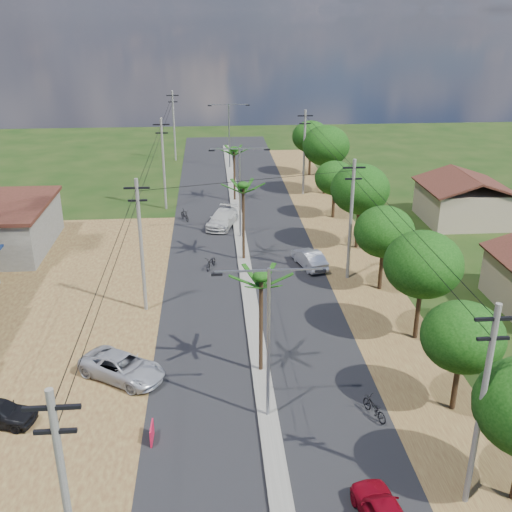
{
  "coord_description": "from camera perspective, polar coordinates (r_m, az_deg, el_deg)",
  "views": [
    {
      "loc": [
        -2.45,
        -24.0,
        18.53
      ],
      "look_at": [
        0.48,
        13.55,
        3.0
      ],
      "focal_mm": 42.0,
      "sensor_mm": 36.0,
      "label": 1
    }
  ],
  "objects": [
    {
      "name": "utility_pole_e_c",
      "position": [
        64.29,
        4.62,
        9.96
      ],
      "size": [
        1.6,
        0.24,
        9.0
      ],
      "color": "#605E56",
      "rests_on": "ground"
    },
    {
      "name": "car_white_far",
      "position": [
        55.12,
        -3.24,
        3.52
      ],
      "size": [
        3.43,
        5.38,
        1.45
      ],
      "primitive_type": "imported",
      "rotation": [
        0.0,
        0.0,
        -0.3
      ],
      "color": "#ACABA8",
      "rests_on": "ground"
    },
    {
      "name": "ground",
      "position": [
        30.42,
        1.12,
        -15.12
      ],
      "size": [
        160.0,
        160.0,
        0.0
      ],
      "primitive_type": "plane",
      "color": "black",
      "rests_on": "ground"
    },
    {
      "name": "house_east_far",
      "position": [
        59.28,
        19.12,
        5.36
      ],
      "size": [
        7.6,
        7.5,
        4.6
      ],
      "color": "tan",
      "rests_on": "ground"
    },
    {
      "name": "streetlight_far",
      "position": [
        75.31,
        -2.58,
        11.87
      ],
      "size": [
        5.1,
        0.18,
        8.0
      ],
      "color": "gray",
      "rests_on": "ground"
    },
    {
      "name": "dirt_shoulder_east",
      "position": [
        44.54,
        10.2,
        -2.53
      ],
      "size": [
        5.0,
        90.0,
        0.03
      ],
      "primitive_type": "cube",
      "color": "#4F2E1B",
      "rests_on": "ground"
    },
    {
      "name": "utility_pole_w_a",
      "position": [
        20.16,
        -17.51,
        -21.98
      ],
      "size": [
        1.6,
        0.24,
        9.0
      ],
      "color": "#605E56",
      "rests_on": "ground"
    },
    {
      "name": "dirt_lot_west",
      "position": [
        39.04,
        -22.82,
        -7.84
      ],
      "size": [
        18.0,
        46.0,
        0.04
      ],
      "primitive_type": "cube",
      "color": "#4F2E1B",
      "rests_on": "ground"
    },
    {
      "name": "palm_median_far",
      "position": [
        61.5,
        -2.1,
        9.93
      ],
      "size": [
        2.0,
        2.0,
        5.85
      ],
      "color": "black",
      "rests_on": "ground"
    },
    {
      "name": "car_parked_silver",
      "position": [
        33.57,
        -12.61,
        -10.34
      ],
      "size": [
        5.29,
        4.54,
        1.35
      ],
      "primitive_type": "imported",
      "rotation": [
        0.0,
        0.0,
        0.99
      ],
      "color": "#A8AAB1",
      "rests_on": "ground"
    },
    {
      "name": "utility_pole_w_d",
      "position": [
        80.32,
        -7.82,
        12.33
      ],
      "size": [
        1.6,
        0.24,
        9.0
      ],
      "color": "#605E56",
      "rests_on": "ground"
    },
    {
      "name": "palm_median_near",
      "position": [
        30.97,
        0.49,
        -2.4
      ],
      "size": [
        2.0,
        2.0,
        6.15
      ],
      "color": "black",
      "rests_on": "ground"
    },
    {
      "name": "tree_east_d",
      "position": [
        42.26,
        12.11,
        2.27
      ],
      "size": [
        4.2,
        4.2,
        6.13
      ],
      "color": "black",
      "rests_on": "ground"
    },
    {
      "name": "tree_east_f",
      "position": [
        57.15,
        7.52,
        7.37
      ],
      "size": [
        3.8,
        3.8,
        5.52
      ],
      "color": "black",
      "rests_on": "ground"
    },
    {
      "name": "utility_pole_e_a",
      "position": [
        24.75,
        20.69,
        -13.06
      ],
      "size": [
        1.6,
        0.24,
        9.0
      ],
      "color": "#605E56",
      "rests_on": "ground"
    },
    {
      "name": "tree_east_b",
      "position": [
        30.36,
        19.09,
        -7.3
      ],
      "size": [
        4.0,
        4.0,
        5.83
      ],
      "color": "black",
      "rests_on": "ground"
    },
    {
      "name": "moto_rider_west_b",
      "position": [
        57.13,
        -6.81,
        3.89
      ],
      "size": [
        1.19,
        1.83,
        1.07
      ],
      "primitive_type": "imported",
      "rotation": [
        0.0,
        0.0,
        0.42
      ],
      "color": "black",
      "rests_on": "ground"
    },
    {
      "name": "utility_pole_w_b",
      "position": [
        38.81,
        -10.9,
        1.2
      ],
      "size": [
        1.6,
        0.24,
        9.0
      ],
      "color": "#605E56",
      "rests_on": "ground"
    },
    {
      "name": "road",
      "position": [
        43.24,
        -0.78,
        -2.94
      ],
      "size": [
        12.0,
        110.0,
        0.04
      ],
      "primitive_type": "cube",
      "color": "black",
      "rests_on": "ground"
    },
    {
      "name": "moto_rider_west_a",
      "position": [
        46.19,
        -4.29,
        -0.64
      ],
      "size": [
        1.26,
        1.99,
        0.99
      ],
      "primitive_type": "imported",
      "rotation": [
        0.0,
        0.0,
        -0.35
      ],
      "color": "black",
      "rests_on": "ground"
    },
    {
      "name": "tree_east_e",
      "position": [
        49.42,
        9.89,
        6.29
      ],
      "size": [
        4.8,
        4.8,
        7.14
      ],
      "color": "black",
      "rests_on": "ground"
    },
    {
      "name": "median",
      "position": [
        45.94,
        -1.03,
        -1.26
      ],
      "size": [
        1.0,
        90.0,
        0.18
      ],
      "primitive_type": "cube",
      "color": "#605E56",
      "rests_on": "ground"
    },
    {
      "name": "moto_rider_east",
      "position": [
        30.71,
        11.2,
        -14.05
      ],
      "size": [
        1.26,
        1.99,
        0.99
      ],
      "primitive_type": "imported",
      "rotation": [
        0.0,
        0.0,
        3.49
      ],
      "color": "black",
      "rests_on": "ground"
    },
    {
      "name": "roadside_sign",
      "position": [
        29.17,
        -9.88,
        -16.3
      ],
      "size": [
        0.1,
        1.08,
        0.9
      ],
      "rotation": [
        0.0,
        0.0,
        -0.02
      ],
      "color": "#BA1131",
      "rests_on": "ground"
    },
    {
      "name": "tree_east_c",
      "position": [
        35.99,
        15.64,
        -0.78
      ],
      "size": [
        4.6,
        4.6,
        6.83
      ],
      "color": "black",
      "rests_on": "ground"
    },
    {
      "name": "streetlight_near",
      "position": [
        27.77,
        1.2,
        -7.26
      ],
      "size": [
        5.1,
        0.18,
        8.0
      ],
      "color": "gray",
      "rests_on": "ground"
    },
    {
      "name": "palm_median_mid",
      "position": [
        45.84,
        -1.23,
        6.41
      ],
      "size": [
        2.0,
        2.0,
        6.55
      ],
      "color": "black",
      "rests_on": "ground"
    },
    {
      "name": "utility_pole_w_c",
      "position": [
        59.79,
        -8.81,
        8.83
      ],
      "size": [
        1.6,
        0.24,
        9.0
      ],
      "color": "#605E56",
      "rests_on": "ground"
    },
    {
      "name": "tree_east_h",
      "position": [
        72.36,
        5.23,
        11.25
      ],
      "size": [
        4.4,
        4.4,
        6.52
      ],
      "color": "black",
      "rests_on": "ground"
    },
    {
      "name": "streetlight_mid",
      "position": [
        50.95,
        -1.55,
        6.75
      ],
      "size": [
        5.1,
        0.18,
        8.0
      ],
      "color": "gray",
      "rests_on": "ground"
    },
    {
      "name": "car_silver_mid",
      "position": [
        46.48,
        5.11,
        -0.28
      ],
      "size": [
        2.45,
        4.33,
        1.35
      ],
      "primitive_type": "imported",
      "rotation": [
        0.0,
        0.0,
        3.4
      ],
      "color": "#A8AAB1",
      "rests_on": "ground"
    },
    {
      "name": "tree_east_g",
      "position": [
        64.58,
        6.68,
        10.38
      ],
      "size": [
        5.0,
        5.0,
        7.38
      ],
      "color": "black",
      "rests_on": "ground"
    },
    {
      "name": "utility_pole_e_b",
      "position": [
        43.46,
        9.03,
        3.65
      ],
      "size": [
        1.6,
        0.24,
        9.0
      ],
      "color": "#605E56",
      "rests_on": "ground"
    }
  ]
}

